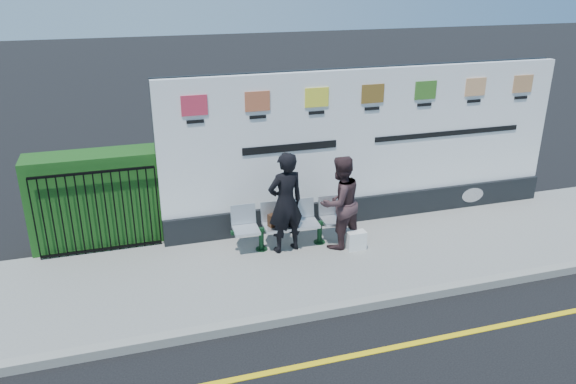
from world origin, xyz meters
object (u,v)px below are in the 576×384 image
at_px(billboard, 367,157).
at_px(woman_right, 340,202).
at_px(woman_left, 286,203).
at_px(bench, 291,235).

relative_size(billboard, woman_right, 4.69).
bearing_deg(woman_left, billboard, -167.13).
bearing_deg(billboard, bench, -156.90).
height_order(billboard, woman_right, billboard).
distance_m(bench, woman_left, 0.72).
relative_size(bench, woman_left, 1.13).
bearing_deg(billboard, woman_left, -155.38).
bearing_deg(bench, billboard, 25.36).
bearing_deg(bench, woman_left, -136.47).
bearing_deg(woman_right, bench, -34.65).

